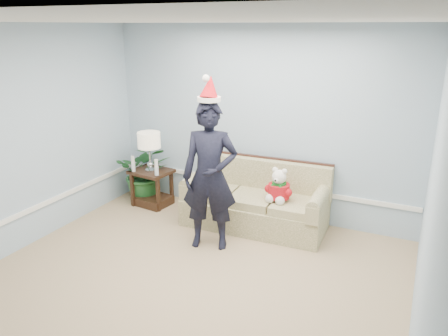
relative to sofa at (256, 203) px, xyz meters
name	(u,v)px	position (x,y,z in m)	size (l,w,h in m)	color
room_shell	(160,176)	(-0.14, -2.09, 1.03)	(4.54, 5.04, 2.74)	#9D8065
wainscot_trim	(137,202)	(-1.32, -0.91, 0.13)	(4.49, 4.99, 0.06)	white
sofa	(256,203)	(0.00, 0.00, 0.00)	(1.96, 0.89, 0.91)	brown
side_table	(152,191)	(-1.71, -0.01, -0.10)	(0.63, 0.55, 0.56)	#341F13
table_lamp	(149,142)	(-1.69, -0.06, 0.70)	(0.34, 0.34, 0.60)	silver
candle_pair	(145,166)	(-1.71, -0.18, 0.35)	(0.48, 0.06, 0.24)	silver
houseplant	(146,172)	(-1.91, 0.11, 0.14)	(0.83, 0.72, 0.92)	#215B28
man	(210,176)	(-0.30, -0.81, 0.60)	(0.67, 0.44, 1.84)	black
santa_hat	(210,89)	(-0.30, -0.79, 1.65)	(0.30, 0.33, 0.32)	white
teddy_bear	(279,189)	(0.37, -0.15, 0.32)	(0.31, 0.33, 0.46)	white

